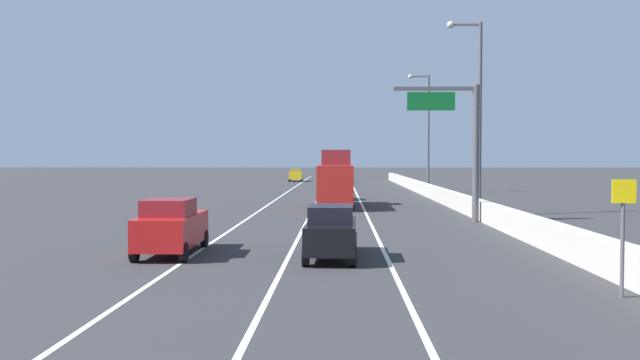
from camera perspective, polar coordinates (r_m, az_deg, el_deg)
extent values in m
plane|color=#2D2D30|center=(67.06, 1.85, -1.04)|extent=(320.00, 320.00, 0.00)
cube|color=silver|center=(58.31, -3.54, -1.50)|extent=(0.16, 130.00, 0.00)
cube|color=silver|center=(58.10, -0.10, -1.51)|extent=(0.16, 130.00, 0.00)
cube|color=silver|center=(58.09, 3.36, -1.51)|extent=(0.16, 130.00, 0.00)
cube|color=#B2ADA3|center=(43.81, 12.30, -1.98)|extent=(0.60, 120.00, 1.10)
cylinder|color=#47474C|center=(36.73, 13.43, 2.25)|extent=(0.36, 0.36, 7.50)
cube|color=#47474C|center=(36.53, 9.98, 7.85)|extent=(4.50, 0.20, 0.20)
cube|color=#0C5923|center=(36.31, 9.65, 6.78)|extent=(2.60, 0.10, 1.00)
cylinder|color=#4C4C51|center=(18.29, 24.86, -5.59)|extent=(0.10, 0.10, 2.40)
cube|color=yellow|center=(18.13, 24.98, -0.89)|extent=(0.60, 0.04, 0.60)
cylinder|color=#4C4C51|center=(40.83, 13.75, 5.15)|extent=(0.24, 0.24, 11.68)
cube|color=#4C4C51|center=(41.36, 12.56, 13.07)|extent=(1.80, 0.12, 0.12)
sphere|color=beige|center=(41.20, 11.30, 13.12)|extent=(0.44, 0.44, 0.44)
cylinder|color=#4C4C51|center=(65.76, 9.42, 3.96)|extent=(0.24, 0.24, 11.68)
cube|color=#4C4C51|center=(66.09, 8.67, 8.91)|extent=(1.80, 0.12, 0.12)
sphere|color=beige|center=(65.99, 7.88, 8.92)|extent=(0.44, 0.44, 0.44)
cube|color=gold|center=(95.99, -2.13, 0.35)|extent=(2.00, 4.55, 0.92)
cube|color=olive|center=(95.52, -2.14, 0.80)|extent=(1.69, 2.08, 0.60)
cylinder|color=black|center=(97.83, -2.59, 0.11)|extent=(0.24, 0.69, 0.68)
cylinder|color=black|center=(97.78, -1.60, 0.11)|extent=(0.24, 0.69, 0.68)
cylinder|color=black|center=(94.24, -2.68, 0.04)|extent=(0.24, 0.69, 0.68)
cylinder|color=black|center=(94.18, -1.65, 0.04)|extent=(0.24, 0.69, 0.68)
cube|color=slate|center=(90.77, 1.39, 0.33)|extent=(1.83, 4.60, 1.16)
cube|color=#4D505A|center=(90.30, 1.38, 0.88)|extent=(1.57, 2.08, 0.60)
cylinder|color=black|center=(92.65, 0.92, 0.01)|extent=(0.23, 0.68, 0.68)
cylinder|color=black|center=(92.61, 1.90, 0.01)|extent=(0.23, 0.68, 0.68)
cylinder|color=black|center=(88.98, 0.85, -0.07)|extent=(0.23, 0.68, 0.68)
cylinder|color=black|center=(88.95, 1.87, -0.07)|extent=(0.23, 0.68, 0.68)
cube|color=red|center=(24.64, -12.78, -4.24)|extent=(1.93, 4.73, 1.12)
cube|color=maroon|center=(24.10, -13.05, -2.34)|extent=(1.66, 2.15, 0.60)
cylinder|color=black|center=(26.73, -13.58, -4.97)|extent=(0.23, 0.68, 0.68)
cylinder|color=black|center=(26.37, -10.04, -5.04)|extent=(0.23, 0.68, 0.68)
cylinder|color=black|center=(23.10, -15.88, -6.08)|extent=(0.23, 0.68, 0.68)
cylinder|color=black|center=(22.68, -11.80, -6.19)|extent=(0.23, 0.68, 0.68)
cube|color=black|center=(23.16, 1.03, -4.80)|extent=(1.83, 4.79, 0.95)
cube|color=black|center=(22.61, 0.98, -2.99)|extent=(1.56, 2.18, 0.60)
cylinder|color=black|center=(25.17, -0.56, -5.34)|extent=(0.24, 0.69, 0.68)
cylinder|color=black|center=(25.11, 2.96, -5.36)|extent=(0.24, 0.69, 0.68)
cylinder|color=black|center=(21.37, -1.25, -6.66)|extent=(0.24, 0.69, 0.68)
cylinder|color=black|center=(21.30, 2.91, -6.69)|extent=(0.24, 0.69, 0.68)
cube|color=#B7B7BC|center=(54.64, 1.38, -0.89)|extent=(1.91, 4.10, 0.93)
cube|color=gray|center=(54.20, 1.36, -0.10)|extent=(1.63, 1.87, 0.60)
cylinder|color=black|center=(56.26, 0.61, -1.28)|extent=(0.24, 0.69, 0.68)
cylinder|color=black|center=(56.21, 2.26, -1.28)|extent=(0.24, 0.69, 0.68)
cylinder|color=black|center=(53.13, 0.44, -1.47)|extent=(0.24, 0.69, 0.68)
cylinder|color=black|center=(53.07, 2.19, -1.48)|extent=(0.24, 0.69, 0.68)
cube|color=#A51E19|center=(46.51, 1.39, -0.23)|extent=(2.45, 8.94, 2.50)
cube|color=maroon|center=(48.44, 1.42, 1.99)|extent=(2.12, 1.98, 1.10)
cylinder|color=black|center=(50.36, 0.16, -1.48)|extent=(0.23, 1.00, 1.00)
cylinder|color=black|center=(50.34, 2.71, -1.48)|extent=(0.23, 1.00, 1.00)
cylinder|color=black|center=(42.85, -0.17, -2.09)|extent=(0.23, 1.00, 1.00)
cylinder|color=black|center=(42.82, 2.83, -2.10)|extent=(0.23, 1.00, 1.00)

